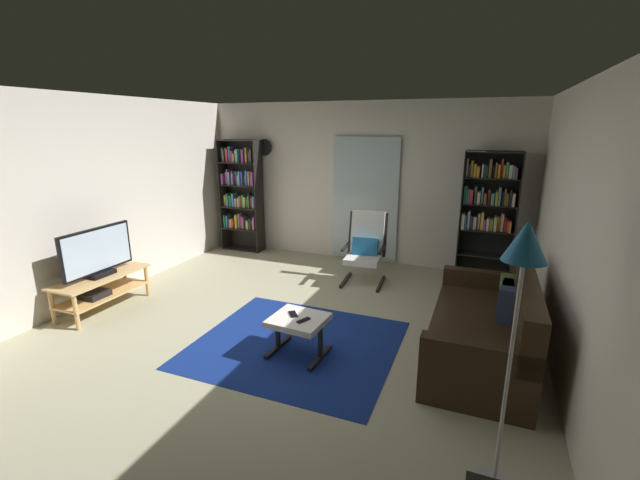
# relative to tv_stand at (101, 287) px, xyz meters

# --- Properties ---
(ground_plane) EXTENTS (7.02, 7.02, 0.00)m
(ground_plane) POSITION_rel_tv_stand_xyz_m (2.34, 0.29, -0.29)
(ground_plane) COLOR #B1AC8B
(wall_back) EXTENTS (5.60, 0.06, 2.60)m
(wall_back) POSITION_rel_tv_stand_xyz_m (2.34, 3.19, 1.01)
(wall_back) COLOR silver
(wall_back) RESTS_ON ground
(wall_left) EXTENTS (0.06, 6.00, 2.60)m
(wall_left) POSITION_rel_tv_stand_xyz_m (-0.36, 0.29, 1.01)
(wall_left) COLOR silver
(wall_left) RESTS_ON ground
(wall_right) EXTENTS (0.06, 6.00, 2.60)m
(wall_right) POSITION_rel_tv_stand_xyz_m (5.04, 0.29, 1.01)
(wall_right) COLOR silver
(wall_right) RESTS_ON ground
(glass_door_panel) EXTENTS (1.10, 0.01, 2.00)m
(glass_door_panel) POSITION_rel_tv_stand_xyz_m (2.45, 3.13, 0.76)
(glass_door_panel) COLOR silver
(area_rug) EXTENTS (2.05, 1.85, 0.01)m
(area_rug) POSITION_rel_tv_stand_xyz_m (2.59, 0.11, -0.29)
(area_rug) COLOR navy
(area_rug) RESTS_ON ground
(tv_stand) EXTENTS (0.48, 1.16, 0.44)m
(tv_stand) POSITION_rel_tv_stand_xyz_m (0.00, 0.00, 0.00)
(tv_stand) COLOR tan
(tv_stand) RESTS_ON ground
(television) EXTENTS (0.20, 0.98, 0.60)m
(television) POSITION_rel_tv_stand_xyz_m (0.00, 0.02, 0.43)
(television) COLOR black
(television) RESTS_ON tv_stand
(bookshelf_near_tv) EXTENTS (0.75, 0.30, 1.98)m
(bookshelf_near_tv) POSITION_rel_tv_stand_xyz_m (0.21, 2.95, 0.78)
(bookshelf_near_tv) COLOR black
(bookshelf_near_tv) RESTS_ON ground
(bookshelf_near_sofa) EXTENTS (0.76, 0.30, 1.88)m
(bookshelf_near_sofa) POSITION_rel_tv_stand_xyz_m (4.33, 2.92, 0.79)
(bookshelf_near_sofa) COLOR black
(bookshelf_near_sofa) RESTS_ON ground
(leather_sofa) EXTENTS (0.89, 1.93, 0.87)m
(leather_sofa) POSITION_rel_tv_stand_xyz_m (4.43, 0.57, 0.02)
(leather_sofa) COLOR #312014
(leather_sofa) RESTS_ON ground
(lounge_armchair) EXTENTS (0.61, 0.69, 1.02)m
(lounge_armchair) POSITION_rel_tv_stand_xyz_m (2.75, 2.18, 0.24)
(lounge_armchair) COLOR black
(lounge_armchair) RESTS_ON ground
(ottoman) EXTENTS (0.55, 0.52, 0.40)m
(ottoman) POSITION_rel_tv_stand_xyz_m (2.70, -0.07, 0.04)
(ottoman) COLOR white
(ottoman) RESTS_ON ground
(tv_remote) EXTENTS (0.10, 0.15, 0.02)m
(tv_remote) POSITION_rel_tv_stand_xyz_m (2.78, -0.12, 0.12)
(tv_remote) COLOR black
(tv_remote) RESTS_ON ottoman
(cell_phone) EXTENTS (0.14, 0.15, 0.01)m
(cell_phone) POSITION_rel_tv_stand_xyz_m (2.63, -0.03, 0.12)
(cell_phone) COLOR black
(cell_phone) RESTS_ON ottoman
(floor_lamp_by_sofa) EXTENTS (0.24, 0.24, 1.73)m
(floor_lamp_by_sofa) POSITION_rel_tv_stand_xyz_m (4.52, -1.03, 1.17)
(floor_lamp_by_sofa) COLOR #A5A5AD
(floor_lamp_by_sofa) RESTS_ON ground
(wall_clock) EXTENTS (0.29, 0.03, 0.29)m
(wall_clock) POSITION_rel_tv_stand_xyz_m (0.62, 3.12, 1.56)
(wall_clock) COLOR silver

